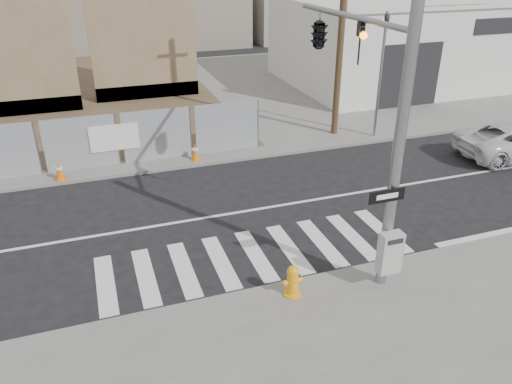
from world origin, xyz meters
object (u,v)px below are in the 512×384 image
object	(u,v)px
signal_pole	(342,71)
traffic_cone_d	(195,152)
traffic_cone_c	(59,171)
auto_shop	(392,41)
fire_hydrant	(293,281)

from	to	relation	value
signal_pole	traffic_cone_d	world-z (taller)	signal_pole
traffic_cone_c	auto_shop	bearing A→B (deg)	24.65
fire_hydrant	traffic_cone_d	distance (m)	9.04
signal_pole	auto_shop	size ratio (longest dim) A/B	0.58
signal_pole	fire_hydrant	bearing A→B (deg)	-132.33
auto_shop	traffic_cone_d	distance (m)	16.56
auto_shop	traffic_cone_c	world-z (taller)	auto_shop
traffic_cone_c	traffic_cone_d	xyz separation A→B (m)	(4.99, 0.26, -0.01)
auto_shop	signal_pole	bearing A→B (deg)	-127.46
signal_pole	fire_hydrant	world-z (taller)	signal_pole
signal_pole	traffic_cone_c	size ratio (longest dim) A/B	10.11
traffic_cone_c	traffic_cone_d	distance (m)	4.99
fire_hydrant	traffic_cone_d	size ratio (longest dim) A/B	1.20
fire_hydrant	traffic_cone_d	bearing A→B (deg)	90.12
traffic_cone_c	traffic_cone_d	size ratio (longest dim) A/B	1.04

